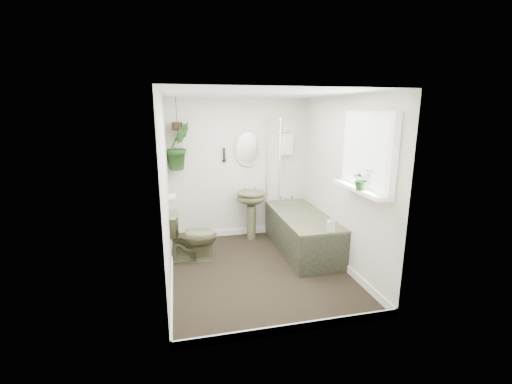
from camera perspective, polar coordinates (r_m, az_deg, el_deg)
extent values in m
cube|color=black|center=(4.76, 0.42, -12.91)|extent=(2.30, 2.80, 0.02)
cube|color=white|center=(4.27, 0.48, 16.19)|extent=(2.30, 2.80, 0.02)
cube|color=#EEEACE|center=(5.73, -2.89, 3.85)|extent=(2.30, 0.02, 2.30)
cube|color=#EEEACE|center=(3.07, 6.69, -4.84)|extent=(2.30, 0.02, 2.30)
cube|color=#EEEACE|center=(4.26, -14.91, 0.01)|extent=(0.02, 2.80, 2.30)
cube|color=#EEEACE|center=(4.77, 14.11, 1.50)|extent=(0.02, 2.80, 2.30)
cube|color=white|center=(4.74, 0.42, -12.26)|extent=(2.30, 2.80, 0.10)
cube|color=white|center=(5.80, 5.06, 7.93)|extent=(0.20, 0.10, 0.35)
ellipsoid|color=beige|center=(5.67, -1.33, 7.34)|extent=(0.46, 0.03, 0.62)
cylinder|color=black|center=(5.60, -5.33, 6.18)|extent=(0.04, 0.04, 0.22)
cylinder|color=white|center=(4.99, -13.86, -0.91)|extent=(0.11, 0.11, 0.11)
cube|color=white|center=(4.06, 18.13, 6.33)|extent=(0.08, 1.00, 0.90)
cube|color=white|center=(4.09, 16.86, 0.50)|extent=(0.18, 1.00, 0.04)
cube|color=white|center=(4.04, 17.58, 6.33)|extent=(0.01, 0.86, 0.76)
imported|color=#505034|center=(5.00, -10.63, -7.23)|extent=(0.74, 0.46, 0.72)
imported|color=black|center=(3.94, 17.21, 2.05)|extent=(0.24, 0.22, 0.24)
imported|color=black|center=(5.42, -12.85, 7.44)|extent=(0.50, 0.47, 0.72)
imported|color=#292525|center=(4.53, 12.43, -5.16)|extent=(0.12, 0.12, 0.21)
cylinder|color=black|center=(5.40, -13.02, 10.62)|extent=(0.16, 0.16, 0.12)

